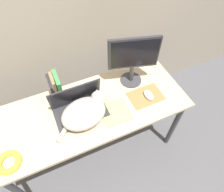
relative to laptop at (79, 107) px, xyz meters
The scene contains 10 objects.
ground_plane 0.83m from the laptop, 75.47° to the right, with size 12.00×12.00×0.00m, color #4C4C51.
desk 0.15m from the laptop, ahead, with size 1.49×0.60×0.72m.
laptop is the anchor object (origin of this frame).
cat 0.08m from the laptop, 73.40° to the right, with size 0.43×0.31×0.16m.
external_monitor 0.54m from the laptop, 13.02° to the left, with size 0.37×0.18×0.43m.
mousepad 0.53m from the laptop, ahead, with size 0.27×0.19×0.00m.
computer_mouse 0.55m from the laptop, 10.06° to the right, with size 0.06×0.10×0.03m.
book_row 0.23m from the laptop, 119.69° to the left, with size 0.08×0.17×0.22m.
cable_coil 0.57m from the laptop, 159.87° to the right, with size 0.16×0.16×0.04m.
notepad 0.27m from the laptop, 27.93° to the right, with size 0.22×0.21×0.01m.
Camera 1 is at (-0.20, -0.54, 1.98)m, focal length 32.00 mm.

